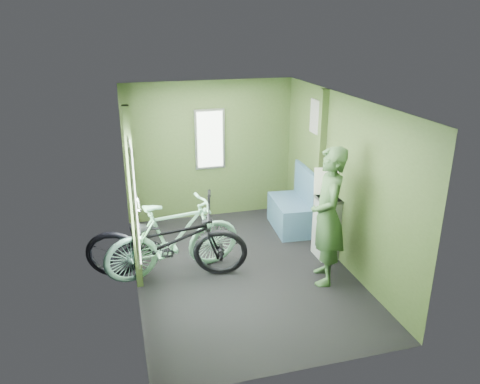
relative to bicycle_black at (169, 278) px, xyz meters
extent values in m
plane|color=black|center=(0.99, -0.07, 0.00)|extent=(4.00, 4.00, 0.00)
cube|color=silver|center=(0.99, -0.07, 2.30)|extent=(2.80, 4.00, 0.02)
cube|color=#3A4F25|center=(0.99, 1.93, 1.15)|extent=(2.80, 0.02, 2.30)
cube|color=#3A4F25|center=(0.99, -2.07, 1.15)|extent=(2.80, 0.02, 2.30)
cube|color=#3A4F25|center=(-0.41, -0.07, 1.15)|extent=(0.02, 4.00, 2.30)
cube|color=#3A4F25|center=(2.39, -0.07, 1.15)|extent=(0.02, 4.00, 2.30)
cube|color=#3A4F25|center=(-0.37, -0.07, 1.15)|extent=(0.08, 0.12, 2.30)
cube|color=silver|center=(-0.37, -0.62, 1.35)|extent=(0.02, 0.56, 1.34)
cube|color=silver|center=(-0.37, 0.48, 1.35)|extent=(0.02, 0.56, 1.34)
cube|color=white|center=(-0.36, -0.62, 1.88)|extent=(0.00, 0.12, 0.12)
cube|color=white|center=(-0.36, 0.48, 1.88)|extent=(0.00, 0.12, 0.12)
cylinder|color=silver|center=(-0.30, -0.07, 1.10)|extent=(0.03, 0.40, 0.03)
cube|color=#3A4F25|center=(2.34, 0.53, 1.15)|extent=(0.10, 0.10, 2.30)
cube|color=white|center=(2.37, 0.83, 1.85)|extent=(0.02, 0.40, 0.50)
cube|color=silver|center=(0.99, 1.89, 1.35)|extent=(0.50, 0.02, 1.00)
imported|color=black|center=(0.00, 0.00, 0.00)|extent=(2.24, 1.34, 1.21)
imported|color=#81CBA2|center=(0.10, 0.04, 0.00)|extent=(1.92, 1.00, 1.17)
imported|color=#355830|center=(1.96, -0.57, 0.89)|extent=(0.60, 0.75, 1.79)
cube|color=silver|center=(2.04, -0.28, 1.26)|extent=(0.32, 0.17, 0.34)
cube|color=gray|center=(2.25, 0.03, 0.45)|extent=(0.26, 0.37, 0.90)
cube|color=#2C455D|center=(2.11, 1.03, 0.24)|extent=(0.60, 1.00, 0.48)
cube|color=#2C455D|center=(2.34, 1.03, 0.75)|extent=(0.14, 0.96, 0.53)
camera|label=1|loc=(-0.51, -5.44, 3.21)|focal=35.00mm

